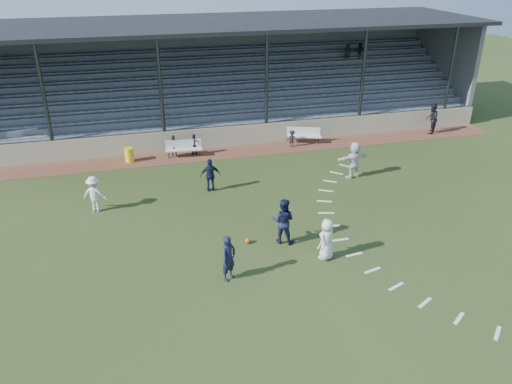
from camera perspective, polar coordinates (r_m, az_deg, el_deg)
ground at (r=19.43m, az=1.86°, el=-6.58°), size 90.00×90.00×0.00m
cinder_track at (r=28.59m, az=-4.04°, el=4.46°), size 34.00×2.00×0.02m
retaining_wall at (r=29.35m, az=-4.47°, el=6.26°), size 34.00×0.18×1.20m
bench_left at (r=28.12m, az=-8.27°, el=5.13°), size 2.03×0.61×0.95m
bench_right at (r=30.03m, az=5.49°, el=6.64°), size 2.02×1.08×0.95m
trash_bin at (r=28.07m, az=-14.27°, el=4.15°), size 0.48×0.48×0.77m
football at (r=19.76m, az=-0.94°, el=-5.58°), size 0.23×0.23×0.23m
player_white_lead at (r=18.68m, az=8.08°, el=-5.36°), size 0.95×0.87×1.64m
player_navy_lead at (r=17.39m, az=-3.13°, el=-7.57°), size 0.74×0.71×1.71m
player_navy_mid at (r=19.47m, az=3.12°, el=-3.33°), size 1.14×1.06×1.87m
player_white_wing at (r=22.94m, az=-17.97°, el=-0.21°), size 1.21×0.96×1.65m
player_navy_wing at (r=23.78m, az=-5.22°, el=1.93°), size 0.98×0.46×1.63m
player_white_back at (r=25.60m, az=11.14°, el=3.64°), size 1.82×0.89×1.88m
official at (r=33.29m, az=19.42°, el=7.91°), size 1.15×1.16×1.90m
sub_left_near at (r=28.26m, az=-9.41°, el=5.27°), size 0.50×0.39×1.23m
sub_left_far at (r=28.28m, az=-7.06°, el=5.41°), size 0.77×0.51×1.21m
sub_right at (r=29.38m, az=4.14°, el=6.12°), size 0.73×0.57×1.00m
grandstand at (r=33.34m, az=-6.06°, el=11.48°), size 34.60×9.00×6.61m
penalty_arc at (r=20.82m, az=12.86°, el=-4.87°), size 3.89×14.63×0.01m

